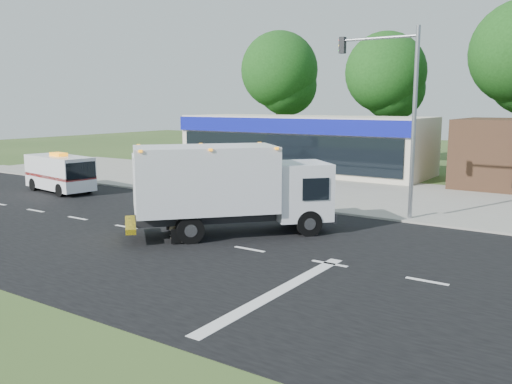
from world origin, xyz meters
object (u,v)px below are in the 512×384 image
emergency_worker (176,213)px  ems_box_truck (228,184)px  traffic_signal_pole (400,103)px  ambulance_van (61,172)px

emergency_worker → ems_box_truck: bearing=6.4°
emergency_worker → traffic_signal_pole: bearing=7.8°
ems_box_truck → ambulance_van: bearing=121.3°
emergency_worker → traffic_signal_pole: traffic_signal_pole is taller
ems_box_truck → ambulance_van: size_ratio=1.47×
emergency_worker → ambulance_van: bearing=113.4°
ems_box_truck → traffic_signal_pole: traffic_signal_pole is taller
ems_box_truck → traffic_signal_pole: bearing=8.4°
ambulance_van → emergency_worker: bearing=-10.2°
ems_box_truck → ambulance_van: ems_box_truck is taller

